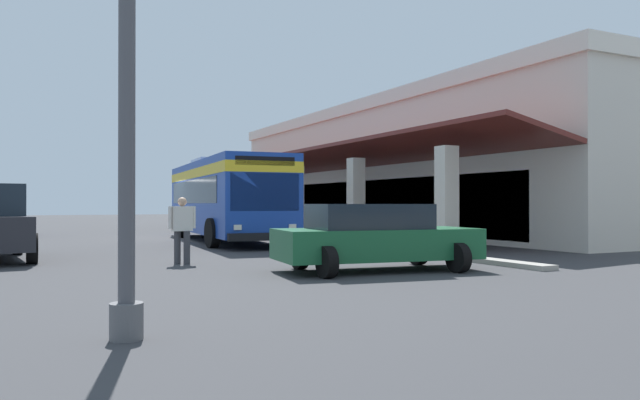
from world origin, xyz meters
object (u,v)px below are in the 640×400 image
(transit_bus, at_px, (225,194))
(parked_sedan_blue, at_px, (3,220))
(parked_sedan_green, at_px, (375,237))
(potted_palm, at_px, (244,216))
(pedestrian, at_px, (182,227))

(transit_bus, bearing_deg, parked_sedan_blue, -133.98)
(parked_sedan_blue, bearing_deg, parked_sedan_green, 21.13)
(transit_bus, height_order, parked_sedan_blue, transit_bus)
(transit_bus, distance_m, potted_palm, 12.09)
(pedestrian, relative_size, potted_palm, 0.57)
(parked_sedan_blue, relative_size, potted_palm, 1.54)
(transit_bus, distance_m, pedestrian, 9.38)
(parked_sedan_green, bearing_deg, pedestrian, -135.26)
(pedestrian, height_order, potted_palm, potted_palm)
(pedestrian, bearing_deg, parked_sedan_green, 44.74)
(parked_sedan_green, height_order, parked_sedan_blue, same)
(transit_bus, height_order, potted_palm, transit_bus)
(parked_sedan_blue, xyz_separation_m, pedestrian, (16.23, 4.19, 0.16))
(parked_sedan_green, height_order, pedestrian, pedestrian)
(transit_bus, xyz_separation_m, potted_palm, (-11.10, 4.66, -1.13))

